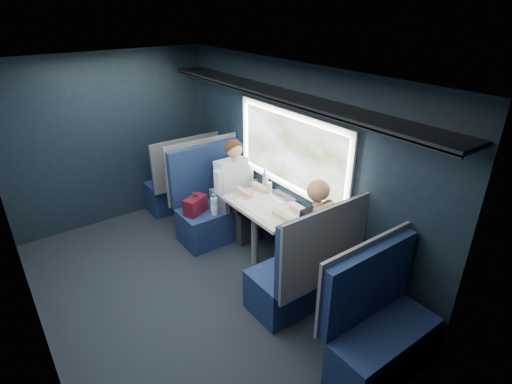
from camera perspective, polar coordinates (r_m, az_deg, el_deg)
ground at (r=4.54m, az=-9.52°, el=-13.88°), size 2.80×4.20×0.01m
room_shell at (r=3.79m, az=-10.83°, el=3.77°), size 3.00×4.40×2.40m
table at (r=4.61m, az=1.34°, el=-2.78°), size 0.62×1.00×0.74m
seat_bay_near at (r=5.27m, az=-6.10°, el=-2.00°), size 1.04×0.62×1.26m
seat_bay_far at (r=4.08m, az=6.78°, el=-11.36°), size 1.04×0.62×1.26m
seat_row_front at (r=6.03m, az=-10.46°, el=1.31°), size 1.04×0.51×1.16m
seat_row_back at (r=3.64m, az=17.03°, el=-18.18°), size 1.04×0.51×1.16m
man at (r=5.13m, az=-2.77°, el=1.01°), size 0.53×0.56×1.32m
woman at (r=4.15m, az=8.02°, el=-5.51°), size 0.53×0.56×1.32m
papers at (r=4.56m, az=2.15°, el=-2.00°), size 0.55×0.78×0.01m
laptop at (r=4.79m, az=4.27°, el=0.33°), size 0.31×0.39×0.27m
bottle_small at (r=4.97m, az=1.34°, el=1.83°), size 0.07×0.07×0.24m
cup at (r=4.94m, az=1.90°, el=0.87°), size 0.07×0.07×0.09m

